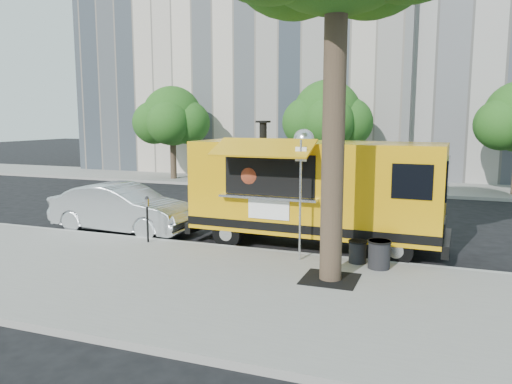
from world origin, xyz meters
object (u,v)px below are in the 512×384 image
(sign_post, at_px, (300,193))
(trash_bin_left, at_px, (358,251))
(far_tree_a, at_px, (172,116))
(trash_bin_right, at_px, (379,254))
(sedan, at_px, (123,208))
(far_tree_b, at_px, (327,115))
(food_truck, at_px, (314,190))
(parking_meter, at_px, (147,214))

(sign_post, relative_size, trash_bin_left, 5.42)
(far_tree_a, distance_m, trash_bin_right, 19.64)
(sedan, bearing_deg, far_tree_b, -15.08)
(far_tree_b, height_order, sedan, far_tree_b)
(sign_post, distance_m, food_truck, 1.83)
(far_tree_b, distance_m, trash_bin_right, 15.34)
(far_tree_a, height_order, parking_meter, far_tree_a)
(far_tree_b, xyz_separation_m, trash_bin_right, (4.50, -14.29, -3.33))
(parking_meter, bearing_deg, trash_bin_right, -2.07)
(parking_meter, bearing_deg, sign_post, -2.52)
(far_tree_a, xyz_separation_m, sedan, (5.20, -12.30, -2.99))
(sign_post, xyz_separation_m, trash_bin_left, (1.40, 0.25, -1.40))
(far_tree_a, bearing_deg, sedan, -67.08)
(far_tree_a, relative_size, trash_bin_left, 9.68)
(food_truck, relative_size, trash_bin_left, 13.18)
(trash_bin_right, bearing_deg, trash_bin_left, 152.62)
(far_tree_a, height_order, sign_post, far_tree_a)
(far_tree_a, relative_size, sign_post, 1.79)
(far_tree_b, height_order, trash_bin_left, far_tree_b)
(trash_bin_left, bearing_deg, food_truck, 133.87)
(sign_post, height_order, trash_bin_right, sign_post)
(far_tree_b, bearing_deg, food_truck, -78.90)
(parking_meter, distance_m, sedan, 2.26)
(far_tree_b, relative_size, sedan, 1.15)
(sedan, distance_m, trash_bin_left, 7.86)
(sign_post, distance_m, trash_bin_left, 2.00)
(far_tree_a, height_order, sedan, far_tree_a)
(food_truck, xyz_separation_m, trash_bin_right, (2.06, -1.86, -1.17))
(trash_bin_left, xyz_separation_m, trash_bin_right, (0.55, -0.29, 0.06))
(sign_post, xyz_separation_m, trash_bin_right, (1.95, -0.04, -1.34))
(parking_meter, distance_m, food_truck, 4.78)
(trash_bin_left, relative_size, trash_bin_right, 0.82)
(trash_bin_left, bearing_deg, parking_meter, -179.52)
(far_tree_b, height_order, trash_bin_right, far_tree_b)
(food_truck, bearing_deg, trash_bin_left, -44.29)
(far_tree_b, distance_m, food_truck, 12.85)
(trash_bin_left, distance_m, trash_bin_right, 0.62)
(parking_meter, xyz_separation_m, trash_bin_right, (6.50, -0.24, -0.48))
(far_tree_b, height_order, parking_meter, far_tree_b)
(far_tree_a, height_order, trash_bin_right, far_tree_a)
(far_tree_b, bearing_deg, far_tree_a, -177.46)
(food_truck, relative_size, trash_bin_right, 10.87)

